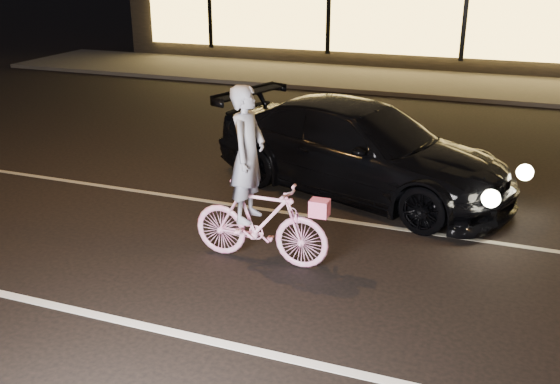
% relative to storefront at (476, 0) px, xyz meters
% --- Properties ---
extents(ground, '(90.00, 90.00, 0.00)m').
position_rel_storefront_xyz_m(ground, '(0.00, -18.97, -2.15)').
color(ground, black).
rests_on(ground, ground).
extents(lane_stripe_near, '(60.00, 0.12, 0.01)m').
position_rel_storefront_xyz_m(lane_stripe_near, '(0.00, -20.47, -2.14)').
color(lane_stripe_near, silver).
rests_on(lane_stripe_near, ground).
extents(lane_stripe_far, '(60.00, 0.10, 0.01)m').
position_rel_storefront_xyz_m(lane_stripe_far, '(0.00, -16.97, -2.14)').
color(lane_stripe_far, gray).
rests_on(lane_stripe_far, ground).
extents(sidewalk, '(30.00, 4.00, 0.12)m').
position_rel_storefront_xyz_m(sidewalk, '(0.00, -5.97, -2.09)').
color(sidewalk, '#383533').
rests_on(sidewalk, ground).
extents(storefront, '(25.40, 8.42, 4.20)m').
position_rel_storefront_xyz_m(storefront, '(0.00, 0.00, 0.00)').
color(storefront, black).
rests_on(storefront, ground).
extents(cyclist, '(1.83, 0.63, 2.30)m').
position_rel_storefront_xyz_m(cyclist, '(-1.17, -18.60, -1.33)').
color(cyclist, '#FA49A8').
rests_on(cyclist, ground).
extents(sedan, '(5.53, 3.57, 1.49)m').
position_rel_storefront_xyz_m(sedan, '(-0.54, -15.66, -1.40)').
color(sedan, black).
rests_on(sedan, ground).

